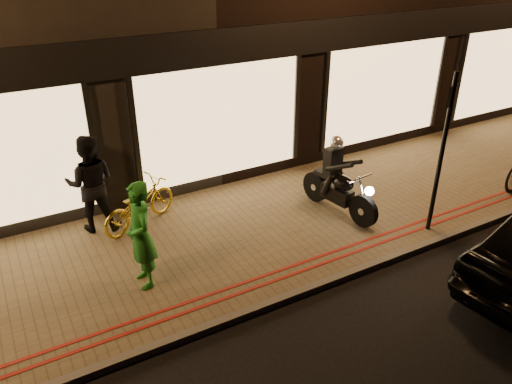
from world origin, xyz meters
TOP-DOWN VIEW (x-y plane):
  - ground at (0.00, 0.00)m, footprint 90.00×90.00m
  - sidewalk at (0.00, 2.00)m, footprint 50.00×4.00m
  - kerb_stone at (0.00, 0.05)m, footprint 50.00×0.14m
  - red_kerb_lines at (0.00, 0.55)m, footprint 50.00×0.26m
  - motorcycle at (1.47, 1.79)m, footprint 0.65×1.94m
  - sign_post at (2.60, 0.40)m, footprint 0.34×0.16m
  - bicycle_gold at (-2.11, 3.23)m, footprint 1.78×1.24m
  - person_green at (-2.61, 1.43)m, footprint 0.43×0.65m
  - person_dark at (-2.87, 3.53)m, footprint 1.09×0.97m

SIDE VIEW (x-z plane):
  - ground at x=0.00m, z-range 0.00..0.00m
  - sidewalk at x=0.00m, z-range 0.00..0.12m
  - kerb_stone at x=0.00m, z-range 0.00..0.12m
  - red_kerb_lines at x=0.00m, z-range 0.12..0.13m
  - bicycle_gold at x=-2.11m, z-range 0.12..1.01m
  - motorcycle at x=1.47m, z-range -0.06..1.53m
  - person_green at x=-2.61m, z-range 0.12..1.90m
  - person_dark at x=-2.87m, z-range 0.12..1.99m
  - sign_post at x=2.60m, z-range 0.30..3.30m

